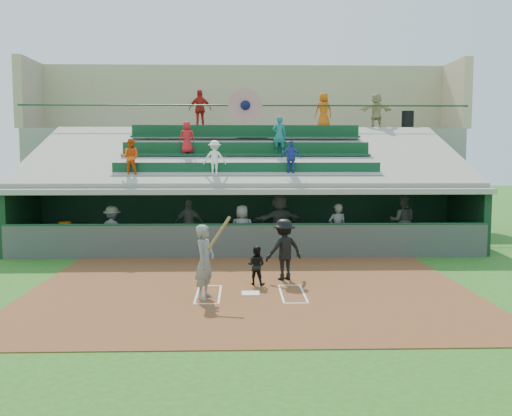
{
  "coord_description": "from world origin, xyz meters",
  "views": [
    {
      "loc": [
        -0.25,
        -13.61,
        3.38
      ],
      "look_at": [
        0.23,
        3.5,
        1.8
      ],
      "focal_mm": 40.0,
      "sensor_mm": 36.0,
      "label": 1
    }
  ],
  "objects_px": {
    "home_plate": "(251,293)",
    "water_cooler": "(65,228)",
    "white_table": "(67,243)",
    "trash_bin": "(408,120)",
    "batter_at_plate": "(205,261)",
    "catcher": "(256,265)"
  },
  "relations": [
    {
      "from": "water_cooler",
      "to": "batter_at_plate",
      "type": "bearing_deg",
      "value": -50.73
    },
    {
      "from": "batter_at_plate",
      "to": "white_table",
      "type": "bearing_deg",
      "value": 129.04
    },
    {
      "from": "catcher",
      "to": "trash_bin",
      "type": "bearing_deg",
      "value": -101.55
    },
    {
      "from": "home_plate",
      "to": "trash_bin",
      "type": "height_order",
      "value": "trash_bin"
    },
    {
      "from": "water_cooler",
      "to": "trash_bin",
      "type": "bearing_deg",
      "value": 26.17
    },
    {
      "from": "home_plate",
      "to": "water_cooler",
      "type": "bearing_deg",
      "value": 136.44
    },
    {
      "from": "home_plate",
      "to": "batter_at_plate",
      "type": "height_order",
      "value": "batter_at_plate"
    },
    {
      "from": "batter_at_plate",
      "to": "white_table",
      "type": "distance_m",
      "value": 8.12
    },
    {
      "from": "home_plate",
      "to": "white_table",
      "type": "xyz_separation_m",
      "value": [
        -6.18,
        5.91,
        0.34
      ]
    },
    {
      "from": "batter_at_plate",
      "to": "catcher",
      "type": "distance_m",
      "value": 1.93
    },
    {
      "from": "home_plate",
      "to": "trash_bin",
      "type": "xyz_separation_m",
      "value": [
        7.5,
        12.71,
        4.98
      ]
    },
    {
      "from": "white_table",
      "to": "home_plate",
      "type": "bearing_deg",
      "value": -58.12
    },
    {
      "from": "batter_at_plate",
      "to": "white_table",
      "type": "height_order",
      "value": "batter_at_plate"
    },
    {
      "from": "catcher",
      "to": "white_table",
      "type": "xyz_separation_m",
      "value": [
        -6.35,
        4.87,
        -0.15
      ]
    },
    {
      "from": "batter_at_plate",
      "to": "water_cooler",
      "type": "bearing_deg",
      "value": 129.27
    },
    {
      "from": "home_plate",
      "to": "trash_bin",
      "type": "bearing_deg",
      "value": 59.46
    },
    {
      "from": "batter_at_plate",
      "to": "water_cooler",
      "type": "relative_size",
      "value": 4.78
    },
    {
      "from": "water_cooler",
      "to": "trash_bin",
      "type": "distance_m",
      "value": 15.86
    },
    {
      "from": "home_plate",
      "to": "batter_at_plate",
      "type": "bearing_deg",
      "value": -160.18
    },
    {
      "from": "batter_at_plate",
      "to": "trash_bin",
      "type": "bearing_deg",
      "value": 56.79
    },
    {
      "from": "batter_at_plate",
      "to": "catcher",
      "type": "relative_size",
      "value": 1.94
    },
    {
      "from": "home_plate",
      "to": "white_table",
      "type": "bearing_deg",
      "value": 136.29
    }
  ]
}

